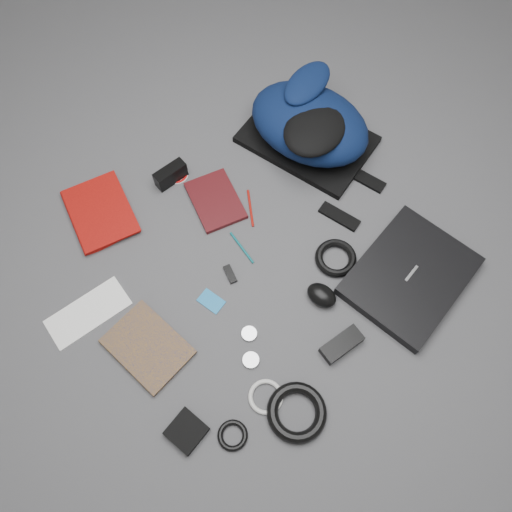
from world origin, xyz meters
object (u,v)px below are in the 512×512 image
backpack (309,123)px  power_brick (342,344)px  dvd_case (215,200)px  pouch (186,431)px  compact_camera (171,175)px  mouse (322,295)px  textbook_red (72,224)px  laptop (410,276)px  comic_book (125,369)px

backpack → power_brick: (-0.32, -0.66, -0.08)m
dvd_case → power_brick: size_ratio=1.62×
backpack → pouch: size_ratio=5.17×
compact_camera → mouse: bearing=-81.4°
textbook_red → dvd_case: (0.44, -0.16, -0.01)m
dvd_case → compact_camera: size_ratio=1.83×
textbook_red → dvd_case: bearing=-15.6°
backpack → laptop: (-0.02, -0.60, -0.08)m
comic_book → pouch: (0.07, -0.24, 0.00)m
power_brick → pouch: power_brick is taller
textbook_red → mouse: (0.55, -0.62, 0.01)m
backpack → textbook_red: bearing=148.0°
compact_camera → pouch: size_ratio=1.24×
dvd_case → mouse: mouse is taller
pouch → power_brick: bearing=-2.7°
power_brick → backpack: bearing=59.9°
textbook_red → power_brick: bearing=-52.1°
comic_book → mouse: size_ratio=2.50×
comic_book → power_brick: power_brick is taller
laptop → backpack: bearing=69.5°
comic_book → power_brick: size_ratio=1.85×
comic_book → compact_camera: 0.65m
compact_camera → mouse: compact_camera is taller
laptop → dvd_case: (-0.37, 0.55, -0.01)m
laptop → pouch: bearing=164.8°
mouse → laptop: bearing=-39.8°
compact_camera → mouse: size_ratio=1.19×
backpack → compact_camera: bearing=143.5°
backpack → pouch: (-0.82, -0.64, -0.09)m
backpack → mouse: size_ratio=4.98×
mouse → comic_book: bearing=147.7°
dvd_case → power_brick: (0.07, -0.62, 0.01)m
backpack → dvd_case: size_ratio=2.28×
power_brick → pouch: (-0.49, 0.02, -0.00)m
textbook_red → compact_camera: compact_camera is taller
dvd_case → power_brick: power_brick is taller
laptop → mouse: (-0.27, 0.09, 0.01)m
backpack → pouch: bearing=-166.4°
laptop → power_brick: size_ratio=2.98×
dvd_case → mouse: bearing=-70.4°
compact_camera → pouch: bearing=-123.0°
power_brick → pouch: 0.49m
mouse → pouch: bearing=171.9°
mouse → power_brick: bearing=-124.3°
mouse → power_brick: mouse is taller
textbook_red → power_brick: 0.93m
backpack → laptop: size_ratio=1.24×
laptop → comic_book: bearing=149.0°
backpack → mouse: (-0.29, -0.51, -0.07)m
textbook_red → power_brick: power_brick is taller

